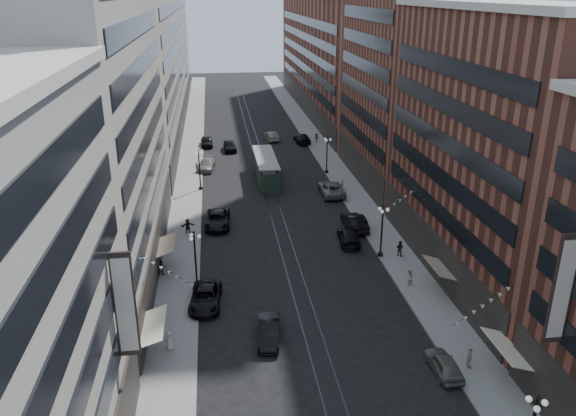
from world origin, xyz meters
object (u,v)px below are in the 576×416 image
streetcar (266,169)px  lamppost_se_mid (327,153)px  car_10 (355,222)px  pedestrian_1 (170,340)px  pedestrian_6 (197,167)px  car_5 (269,331)px  pedestrian_5 (188,226)px  pedestrian_4 (469,358)px  pedestrian_8 (342,183)px  car_2 (206,298)px  car_13 (230,146)px  pedestrian_extra_0 (409,277)px  car_9 (207,141)px  car_7 (218,220)px  car_12 (302,138)px  pedestrian_7 (400,248)px  pedestrian_9 (317,138)px  lamppost_sw_far (195,258)px  lamppost_se_far (382,229)px  car_4 (444,364)px  car_11 (331,189)px  pedestrian_2 (162,268)px  car_8 (207,165)px  car_extra_0 (349,236)px  car_14 (271,136)px  lamppost_sw_mid (199,168)px

streetcar → lamppost_se_mid: bearing=11.4°
lamppost_se_mid → car_10: (-0.87, -20.67, -2.22)m
pedestrian_1 → pedestrian_6: pedestrian_1 is taller
car_5 → pedestrian_5: pedestrian_5 is taller
pedestrian_4 → pedestrian_8: size_ratio=1.05×
pedestrian_4 → car_10: (-1.99, 25.76, -0.10)m
car_2 → car_13: car_13 is taller
pedestrian_5 → pedestrian_extra_0: 25.15m
car_2 → car_9: car_9 is taller
car_5 → car_7: size_ratio=0.79×
pedestrian_6 → pedestrian_1: bearing=67.2°
car_12 → pedestrian_7: bearing=89.8°
car_7 → pedestrian_9: bearing=66.5°
lamppost_sw_far → pedestrian_4: 24.37m
lamppost_se_far → pedestrian_4: bearing=-86.5°
car_2 → pedestrian_7: (19.54, 6.94, 0.19)m
streetcar → car_13: bearing=105.2°
lamppost_sw_far → car_10: bearing=32.9°
lamppost_sw_far → car_4: size_ratio=1.33×
pedestrian_9 → pedestrian_5: bearing=-96.2°
car_12 → pedestrian_5: 42.24m
lamppost_sw_far → car_11: size_ratio=0.87×
pedestrian_5 → car_5: bearing=-88.1°
streetcar → pedestrian_2: (-12.50, -27.54, -0.68)m
car_10 → pedestrian_extra_0: pedestrian_extra_0 is taller
car_13 → pedestrian_1: bearing=-98.8°
car_11 → car_8: bearing=-39.1°
pedestrian_2 → car_13: (8.00, 44.06, -0.07)m
lamppost_se_mid → pedestrian_7: bearing=-86.1°
lamppost_sw_far → lamppost_se_mid: 36.91m
car_4 → car_12: car_12 is taller
pedestrian_2 → car_extra_0: bearing=-8.7°
car_4 → streetcar: bearing=-80.4°
lamppost_sw_far → car_14: lamppost_sw_far is taller
lamppost_se_mid → pedestrian_2: (-21.70, -29.39, -2.16)m
car_5 → pedestrian_7: bearing=47.9°
car_4 → lamppost_sw_mid: bearing=-68.1°
car_11 → pedestrian_8: (1.83, 1.85, 0.06)m
lamppost_sw_mid → car_8: size_ratio=1.00×
streetcar → car_14: (3.16, 22.37, -0.81)m
car_4 → pedestrian_5: (-18.80, 26.95, 0.27)m
pedestrian_8 → pedestrian_extra_0: size_ratio=0.97×
lamppost_sw_mid → pedestrian_8: 19.29m
lamppost_se_mid → car_13: bearing=133.0°
lamppost_sw_far → car_5: (5.67, -8.97, -2.32)m
car_9 → car_12: bearing=-1.2°
lamppost_se_far → car_12: (-0.80, 46.24, -2.27)m
car_5 → pedestrian_7: size_ratio=2.89×
car_12 → pedestrian_6: 23.76m
pedestrian_9 → pedestrian_4: bearing=-66.9°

